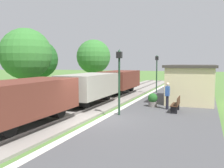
{
  "coord_description": "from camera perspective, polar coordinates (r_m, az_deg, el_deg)",
  "views": [
    {
      "loc": [
        5.5,
        -11.42,
        3.22
      ],
      "look_at": [
        -0.98,
        5.1,
        1.64
      ],
      "focal_mm": 38.96,
      "sensor_mm": 36.0,
      "label": 1
    }
  ],
  "objects": [
    {
      "name": "lamp_post_near",
      "position": [
        13.59,
        1.71,
        3.33
      ],
      "size": [
        0.28,
        0.28,
        3.7
      ],
      "color": "#193823",
      "rests_on": "platform_slab"
    },
    {
      "name": "potted_planter",
      "position": [
        16.56,
        9.54,
        -3.65
      ],
      "size": [
        0.64,
        0.64,
        0.92
      ],
      "color": "slate",
      "rests_on": "platform_slab"
    },
    {
      "name": "track_ballast",
      "position": [
        14.24,
        -13.03,
        -7.85
      ],
      "size": [
        3.8,
        60.0,
        0.12
      ],
      "primitive_type": "cube",
      "color": "gray",
      "rests_on": "ground"
    },
    {
      "name": "rail_far",
      "position": [
        14.63,
        -15.39,
        -7.04
      ],
      "size": [
        0.07,
        60.0,
        0.14
      ],
      "primitive_type": "cube",
      "color": "slate",
      "rests_on": "track_ballast"
    },
    {
      "name": "tree_field_left",
      "position": [
        30.57,
        -4.35,
        6.43
      ],
      "size": [
        4.22,
        4.22,
        6.06
      ],
      "color": "#4C3823",
      "rests_on": "ground"
    },
    {
      "name": "rail_near",
      "position": [
        13.83,
        -10.56,
        -7.64
      ],
      "size": [
        0.07,
        60.0,
        0.14
      ],
      "primitive_type": "cube",
      "color": "slate",
      "rests_on": "track_ballast"
    },
    {
      "name": "person_waiting",
      "position": [
        15.78,
        12.87,
        -2.45
      ],
      "size": [
        0.25,
        0.39,
        1.71
      ],
      "rotation": [
        0.0,
        0.0,
        3.11
      ],
      "color": "black",
      "rests_on": "platform_slab"
    },
    {
      "name": "station_hut",
      "position": [
        19.51,
        18.11,
        0.24
      ],
      "size": [
        3.5,
        5.8,
        2.78
      ],
      "color": "beige",
      "rests_on": "platform_slab"
    },
    {
      "name": "platform_slab",
      "position": [
        12.06,
        9.85,
        -9.85
      ],
      "size": [
        6.0,
        60.0,
        0.25
      ],
      "primitive_type": "cube",
      "color": "#4C4C4F",
      "rests_on": "ground"
    },
    {
      "name": "bench_down_platform",
      "position": [
        25.06,
        17.52,
        -0.86
      ],
      "size": [
        0.42,
        1.5,
        0.91
      ],
      "color": "#422819",
      "rests_on": "platform_slab"
    },
    {
      "name": "freight_train",
      "position": [
        17.62,
        -5.34,
        -0.86
      ],
      "size": [
        2.5,
        19.4,
        2.12
      ],
      "color": "brown",
      "rests_on": "rail_near"
    },
    {
      "name": "bench_near_hut",
      "position": [
        15.12,
        14.88,
        -4.58
      ],
      "size": [
        0.42,
        1.5,
        0.91
      ],
      "color": "#422819",
      "rests_on": "platform_slab"
    },
    {
      "name": "ground_plane",
      "position": [
        13.08,
        -4.21,
        -9.16
      ],
      "size": [
        160.0,
        160.0,
        0.0
      ],
      "primitive_type": "plane",
      "color": "#517A38"
    },
    {
      "name": "tree_trackside_far",
      "position": [
        25.08,
        -16.83,
        5.58
      ],
      "size": [
        3.77,
        3.77,
        5.42
      ],
      "color": "#4C3823",
      "rests_on": "ground"
    },
    {
      "name": "tree_trackside_mid",
      "position": [
        18.71,
        -19.57,
        6.62
      ],
      "size": [
        3.71,
        3.71,
        5.68
      ],
      "color": "#4C3823",
      "rests_on": "ground"
    },
    {
      "name": "platform_edge_stripe",
      "position": [
        12.86,
        -2.59,
        -8.24
      ],
      "size": [
        0.36,
        60.0,
        0.01
      ],
      "primitive_type": "cube",
      "color": "silver",
      "rests_on": "platform_slab"
    },
    {
      "name": "lamp_post_far",
      "position": [
        24.07,
        10.47,
        4.01
      ],
      "size": [
        0.28,
        0.28,
        3.7
      ],
      "color": "#193823",
      "rests_on": "platform_slab"
    }
  ]
}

